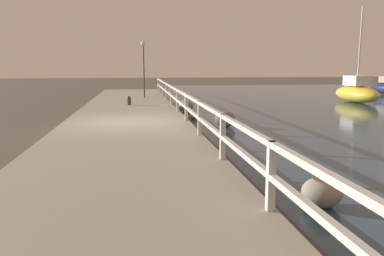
# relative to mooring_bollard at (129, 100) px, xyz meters

# --- Properties ---
(ground_plane) EXTENTS (120.00, 120.00, 0.00)m
(ground_plane) POSITION_rel_mooring_bollard_xyz_m (0.01, -5.64, -0.57)
(ground_plane) COLOR #4C473D
(dock_walkway) EXTENTS (4.22, 36.00, 0.36)m
(dock_walkway) POSITION_rel_mooring_bollard_xyz_m (0.01, -5.64, -0.39)
(dock_walkway) COLOR gray
(dock_walkway) RESTS_ON ground
(railing) EXTENTS (0.10, 32.50, 0.91)m
(railing) POSITION_rel_mooring_bollard_xyz_m (2.02, -5.64, 0.41)
(railing) COLOR beige
(railing) RESTS_ON dock_walkway
(boulder_far_strip) EXTENTS (0.75, 0.68, 0.56)m
(boulder_far_strip) POSITION_rel_mooring_bollard_xyz_m (2.73, -0.16, -0.29)
(boulder_far_strip) COLOR gray
(boulder_far_strip) RESTS_ON ground
(boulder_mid_strip) EXTENTS (0.64, 0.57, 0.48)m
(boulder_mid_strip) POSITION_rel_mooring_bollard_xyz_m (3.19, -12.87, -0.33)
(boulder_mid_strip) COLOR gray
(boulder_mid_strip) RESTS_ON ground
(boulder_water_edge) EXTENTS (0.37, 0.33, 0.28)m
(boulder_water_edge) POSITION_rel_mooring_bollard_xyz_m (2.71, -2.74, -0.43)
(boulder_water_edge) COLOR gray
(boulder_water_edge) RESTS_ON ground
(boulder_downstream) EXTENTS (0.75, 0.68, 0.57)m
(boulder_downstream) POSITION_rel_mooring_bollard_xyz_m (3.52, -4.99, -0.29)
(boulder_downstream) COLOR #666056
(boulder_downstream) RESTS_ON ground
(mooring_bollard) EXTENTS (0.18, 0.18, 0.43)m
(mooring_bollard) POSITION_rel_mooring_bollard_xyz_m (0.00, 0.00, 0.00)
(mooring_bollard) COLOR #333338
(mooring_bollard) RESTS_ON dock_walkway
(dock_lamp) EXTENTS (0.30, 0.30, 3.29)m
(dock_lamp) POSITION_rel_mooring_bollard_xyz_m (0.83, 4.17, 2.34)
(dock_lamp) COLOR #2D2D33
(dock_lamp) RESTS_ON dock_walkway
(sailboat_yellow) EXTENTS (1.65, 3.90, 5.64)m
(sailboat_yellow) POSITION_rel_mooring_bollard_xyz_m (13.65, 2.96, 0.06)
(sailboat_yellow) COLOR gold
(sailboat_yellow) RESTS_ON water_surface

